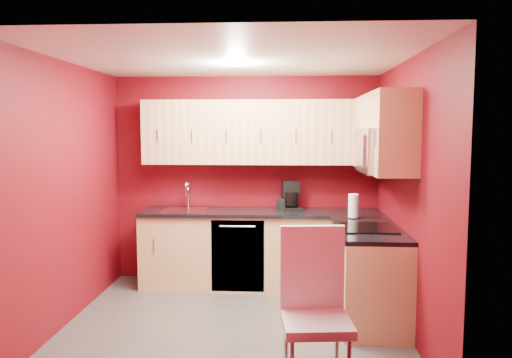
# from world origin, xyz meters

# --- Properties ---
(floor) EXTENTS (3.20, 3.20, 0.00)m
(floor) POSITION_xyz_m (0.00, 0.00, 0.00)
(floor) COLOR #4D4B47
(floor) RESTS_ON ground
(ceiling) EXTENTS (3.20, 3.20, 0.00)m
(ceiling) POSITION_xyz_m (0.00, 0.00, 2.50)
(ceiling) COLOR white
(ceiling) RESTS_ON wall_back
(wall_back) EXTENTS (3.20, 0.00, 3.20)m
(wall_back) POSITION_xyz_m (0.00, 1.50, 1.25)
(wall_back) COLOR #5F0916
(wall_back) RESTS_ON floor
(wall_front) EXTENTS (3.20, 0.00, 3.20)m
(wall_front) POSITION_xyz_m (0.00, -1.50, 1.25)
(wall_front) COLOR #5F0916
(wall_front) RESTS_ON floor
(wall_left) EXTENTS (0.00, 3.00, 3.00)m
(wall_left) POSITION_xyz_m (-1.60, 0.00, 1.25)
(wall_left) COLOR #5F0916
(wall_left) RESTS_ON floor
(wall_right) EXTENTS (0.00, 3.00, 3.00)m
(wall_right) POSITION_xyz_m (1.60, 0.00, 1.25)
(wall_right) COLOR #5F0916
(wall_right) RESTS_ON floor
(base_cabinets_back) EXTENTS (2.80, 0.60, 0.87)m
(base_cabinets_back) POSITION_xyz_m (0.20, 1.20, 0.43)
(base_cabinets_back) COLOR #DCB97E
(base_cabinets_back) RESTS_ON floor
(base_cabinets_right) EXTENTS (0.60, 1.30, 0.87)m
(base_cabinets_right) POSITION_xyz_m (1.30, 0.25, 0.43)
(base_cabinets_right) COLOR #DCB97E
(base_cabinets_right) RESTS_ON floor
(countertop_back) EXTENTS (2.80, 0.63, 0.04)m
(countertop_back) POSITION_xyz_m (0.20, 1.19, 0.89)
(countertop_back) COLOR black
(countertop_back) RESTS_ON base_cabinets_back
(countertop_right) EXTENTS (0.63, 1.27, 0.04)m
(countertop_right) POSITION_xyz_m (1.29, 0.23, 0.89)
(countertop_right) COLOR black
(countertop_right) RESTS_ON base_cabinets_right
(upper_cabinets_back) EXTENTS (2.80, 0.35, 0.75)m
(upper_cabinets_back) POSITION_xyz_m (0.20, 1.32, 1.83)
(upper_cabinets_back) COLOR #E0BB7F
(upper_cabinets_back) RESTS_ON wall_back
(upper_cabinets_right) EXTENTS (0.35, 1.55, 0.75)m
(upper_cabinets_right) POSITION_xyz_m (1.42, 0.44, 1.89)
(upper_cabinets_right) COLOR #E0BB7F
(upper_cabinets_right) RESTS_ON wall_right
(microwave) EXTENTS (0.42, 0.76, 0.42)m
(microwave) POSITION_xyz_m (1.39, 0.20, 1.66)
(microwave) COLOR silver
(microwave) RESTS_ON upper_cabinets_right
(cooktop) EXTENTS (0.50, 0.55, 0.01)m
(cooktop) POSITION_xyz_m (1.28, 0.20, 0.92)
(cooktop) COLOR black
(cooktop) RESTS_ON countertop_right
(sink) EXTENTS (0.52, 0.42, 0.35)m
(sink) POSITION_xyz_m (-0.70, 1.20, 0.94)
(sink) COLOR silver
(sink) RESTS_ON countertop_back
(dishwasher_front) EXTENTS (0.60, 0.02, 0.82)m
(dishwasher_front) POSITION_xyz_m (-0.05, 0.91, 0.43)
(dishwasher_front) COLOR black
(dishwasher_front) RESTS_ON base_cabinets_back
(downlight) EXTENTS (0.20, 0.20, 0.01)m
(downlight) POSITION_xyz_m (0.00, 0.30, 2.48)
(downlight) COLOR white
(downlight) RESTS_ON ceiling
(coffee_maker) EXTENTS (0.26, 0.31, 0.34)m
(coffee_maker) POSITION_xyz_m (0.56, 1.27, 1.08)
(coffee_maker) COLOR black
(coffee_maker) RESTS_ON countertop_back
(napkin_holder) EXTENTS (0.15, 0.15, 0.13)m
(napkin_holder) POSITION_xyz_m (0.45, 1.28, 0.97)
(napkin_holder) COLOR black
(napkin_holder) RESTS_ON countertop_back
(paper_towel) EXTENTS (0.18, 0.18, 0.26)m
(paper_towel) POSITION_xyz_m (1.21, 0.76, 1.04)
(paper_towel) COLOR white
(paper_towel) RESTS_ON countertop_right
(dining_chair) EXTENTS (0.51, 0.53, 1.16)m
(dining_chair) POSITION_xyz_m (0.70, -1.20, 0.58)
(dining_chair) COLOR silver
(dining_chair) RESTS_ON floor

